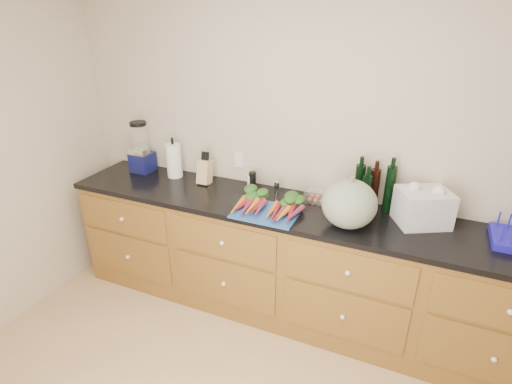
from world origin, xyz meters
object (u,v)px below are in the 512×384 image
at_px(squash, 349,204).
at_px(cutting_board, 266,213).
at_px(blender_appliance, 141,150).
at_px(paper_towel, 174,160).
at_px(carrots, 269,206).
at_px(tomato_box, 317,196).
at_px(knife_block, 205,172).

bearing_deg(squash, cutting_board, -174.68).
relative_size(blender_appliance, paper_towel, 1.53).
bearing_deg(blender_appliance, paper_towel, 0.41).
xyz_separation_m(squash, blender_appliance, (-1.85, 0.27, 0.03)).
bearing_deg(carrots, squash, 0.63).
distance_m(cutting_board, tomato_box, 0.43).
relative_size(carrots, paper_towel, 1.64).
bearing_deg(knife_block, squash, -11.54).
xyz_separation_m(blender_appliance, knife_block, (0.64, -0.02, -0.09)).
bearing_deg(tomato_box, squash, -44.44).
xyz_separation_m(squash, knife_block, (-1.22, 0.25, -0.06)).
distance_m(paper_towel, knife_block, 0.31).
height_order(carrots, squash, squash).
relative_size(cutting_board, knife_block, 2.29).
height_order(carrots, knife_block, knife_block).
bearing_deg(cutting_board, squash, 5.32).
distance_m(squash, paper_towel, 1.55).
relative_size(cutting_board, tomato_box, 2.65).
distance_m(carrots, tomato_box, 0.39).
relative_size(paper_towel, tomato_box, 1.70).
bearing_deg(cutting_board, carrots, 90.00).
bearing_deg(squash, knife_block, 168.46).
relative_size(carrots, blender_appliance, 1.07).
height_order(cutting_board, tomato_box, tomato_box).
bearing_deg(cutting_board, paper_towel, 161.73).
xyz_separation_m(cutting_board, blender_appliance, (-1.30, 0.32, 0.19)).
distance_m(carrots, knife_block, 0.71).
bearing_deg(squash, paper_towel, 170.00).
bearing_deg(cutting_board, blender_appliance, 166.27).
xyz_separation_m(cutting_board, carrots, (-0.00, 0.05, 0.03)).
relative_size(cutting_board, carrots, 0.95).
height_order(squash, blender_appliance, blender_appliance).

